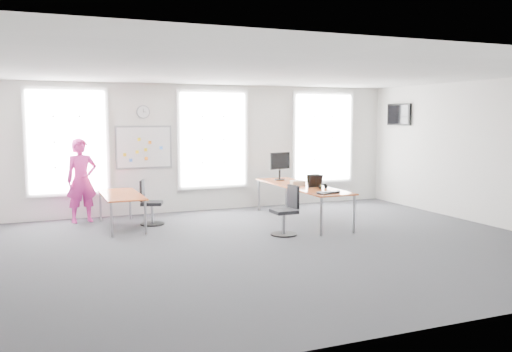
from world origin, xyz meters
name	(u,v)px	position (x,y,z in m)	size (l,w,h in m)	color
floor	(267,247)	(0.00, 0.00, 0.00)	(10.00, 10.00, 0.00)	#2C2B30
ceiling	(268,71)	(0.00, 0.00, 3.00)	(10.00, 10.00, 0.00)	white
wall_back	(201,148)	(0.00, 4.00, 1.50)	(10.00, 10.00, 0.00)	silver
wall_front	(424,189)	(0.00, -4.00, 1.50)	(10.00, 10.00, 0.00)	silver
wall_right	(491,153)	(5.00, 0.00, 1.50)	(10.00, 10.00, 0.00)	silver
window_left	(67,142)	(-3.00, 3.97, 1.70)	(1.60, 0.06, 2.20)	silver
window_mid	(213,139)	(0.30, 3.97, 1.70)	(1.60, 0.06, 2.20)	silver
window_right	(323,138)	(3.30, 3.97, 1.70)	(1.60, 0.06, 2.20)	silver
desk_right	(301,188)	(1.64, 1.92, 0.72)	(0.84, 3.16, 0.77)	#CE5B22
desk_left	(121,197)	(-2.08, 2.66, 0.63)	(0.75, 1.88, 0.69)	#CE5B22
chair_right	(287,213)	(0.72, 0.74, 0.42)	(0.51, 0.51, 0.95)	black
chair_left	(149,205)	(-1.50, 2.71, 0.41)	(0.54, 0.54, 0.94)	black
person	(82,180)	(-2.77, 3.55, 0.89)	(0.65, 0.43, 1.79)	#CE2A8A
whiteboard	(144,147)	(-1.35, 3.97, 1.55)	(1.20, 0.03, 0.90)	silver
wall_clock	(143,112)	(-1.35, 3.97, 2.35)	(0.30, 0.30, 0.04)	gray
tv	(399,114)	(4.95, 3.00, 2.30)	(0.06, 0.90, 0.55)	black
keyboard	(328,193)	(1.54, 0.59, 0.78)	(0.48, 0.17, 0.02)	black
mouse	(338,191)	(1.81, 0.68, 0.79)	(0.07, 0.11, 0.04)	black
lens_cap	(329,190)	(1.78, 1.00, 0.77)	(0.06, 0.06, 0.01)	black
headphones	(323,186)	(1.80, 1.28, 0.81)	(0.17, 0.09, 0.10)	black
laptop_sleeve	(315,181)	(1.74, 1.51, 0.90)	(0.34, 0.23, 0.27)	black
paper_stack	(298,183)	(1.56, 1.95, 0.82)	(0.29, 0.21, 0.10)	beige
monitor	(280,164)	(1.61, 2.97, 1.16)	(0.57, 0.24, 0.65)	black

